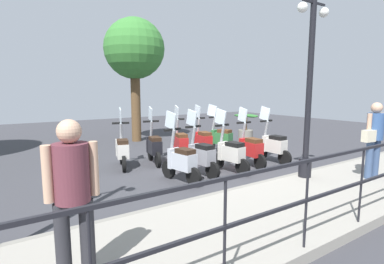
# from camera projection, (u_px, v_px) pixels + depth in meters

# --- Properties ---
(ground_plane) EXTENTS (28.00, 28.00, 0.00)m
(ground_plane) POSITION_uv_depth(u_px,v_px,m) (212.00, 164.00, 8.04)
(ground_plane) COLOR #38383D
(promenade_walkway) EXTENTS (2.20, 20.00, 0.15)m
(promenade_walkway) POSITION_uv_depth(u_px,v_px,m) (317.00, 196.00, 5.44)
(promenade_walkway) COLOR gray
(promenade_walkway) RESTS_ON ground_plane
(fence_railing) EXTENTS (0.04, 16.03, 1.07)m
(fence_railing) POSITION_uv_depth(u_px,v_px,m) (384.00, 164.00, 4.46)
(fence_railing) COLOR black
(fence_railing) RESTS_ON promenade_walkway
(lamp_post_near) EXTENTS (0.26, 0.90, 3.93)m
(lamp_post_near) POSITION_uv_depth(u_px,v_px,m) (309.00, 96.00, 6.17)
(lamp_post_near) COLOR black
(lamp_post_near) RESTS_ON promenade_walkway
(pedestrian_with_bag) EXTENTS (0.36, 0.66, 1.59)m
(pedestrian_with_bag) POSITION_uv_depth(u_px,v_px,m) (374.00, 134.00, 6.19)
(pedestrian_with_bag) COLOR #384C70
(pedestrian_with_bag) RESTS_ON promenade_walkway
(pedestrian_distant) EXTENTS (0.34, 0.49, 1.59)m
(pedestrian_distant) POSITION_uv_depth(u_px,v_px,m) (72.00, 190.00, 2.77)
(pedestrian_distant) COLOR #28282D
(pedestrian_distant) RESTS_ON promenade_walkway
(tree_distant) EXTENTS (2.27, 2.27, 4.65)m
(tree_distant) POSITION_uv_depth(u_px,v_px,m) (134.00, 50.00, 11.23)
(tree_distant) COLOR brown
(tree_distant) RESTS_ON ground_plane
(potted_palm) EXTENTS (1.06, 0.66, 1.05)m
(potted_palm) POSITION_uv_depth(u_px,v_px,m) (246.00, 130.00, 11.55)
(potted_palm) COLOR slate
(potted_palm) RESTS_ON ground_plane
(scooter_near_0) EXTENTS (1.23, 0.44, 1.54)m
(scooter_near_0) POSITION_uv_depth(u_px,v_px,m) (273.00, 145.00, 8.23)
(scooter_near_0) COLOR black
(scooter_near_0) RESTS_ON ground_plane
(scooter_near_1) EXTENTS (1.23, 0.44, 1.54)m
(scooter_near_1) POSITION_uv_depth(u_px,v_px,m) (250.00, 148.00, 7.80)
(scooter_near_1) COLOR black
(scooter_near_1) RESTS_ON ground_plane
(scooter_near_2) EXTENTS (1.23, 0.44, 1.54)m
(scooter_near_2) POSITION_uv_depth(u_px,v_px,m) (230.00, 153.00, 7.24)
(scooter_near_2) COLOR black
(scooter_near_2) RESTS_ON ground_plane
(scooter_near_3) EXTENTS (1.23, 0.44, 1.54)m
(scooter_near_3) POSITION_uv_depth(u_px,v_px,m) (201.00, 155.00, 6.96)
(scooter_near_3) COLOR black
(scooter_near_3) RESTS_ON ground_plane
(scooter_near_4) EXTENTS (1.23, 0.47, 1.54)m
(scooter_near_4) POSITION_uv_depth(u_px,v_px,m) (181.00, 160.00, 6.46)
(scooter_near_4) COLOR black
(scooter_near_4) RESTS_ON ground_plane
(scooter_far_0) EXTENTS (1.20, 0.55, 1.54)m
(scooter_far_0) POSITION_uv_depth(u_px,v_px,m) (220.00, 138.00, 9.46)
(scooter_far_0) COLOR black
(scooter_far_0) RESTS_ON ground_plane
(scooter_far_1) EXTENTS (1.23, 0.45, 1.54)m
(scooter_far_1) POSITION_uv_depth(u_px,v_px,m) (202.00, 140.00, 8.98)
(scooter_far_1) COLOR black
(scooter_far_1) RESTS_ON ground_plane
(scooter_far_2) EXTENTS (1.21, 0.52, 1.54)m
(scooter_far_2) POSITION_uv_depth(u_px,v_px,m) (180.00, 142.00, 8.64)
(scooter_far_2) COLOR black
(scooter_far_2) RESTS_ON ground_plane
(scooter_far_3) EXTENTS (1.22, 0.50, 1.54)m
(scooter_far_3) POSITION_uv_depth(u_px,v_px,m) (154.00, 146.00, 8.07)
(scooter_far_3) COLOR black
(scooter_far_3) RESTS_ON ground_plane
(scooter_far_4) EXTENTS (1.20, 0.54, 1.54)m
(scooter_far_4) POSITION_uv_depth(u_px,v_px,m) (122.00, 149.00, 7.64)
(scooter_far_4) COLOR black
(scooter_far_4) RESTS_ON ground_plane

